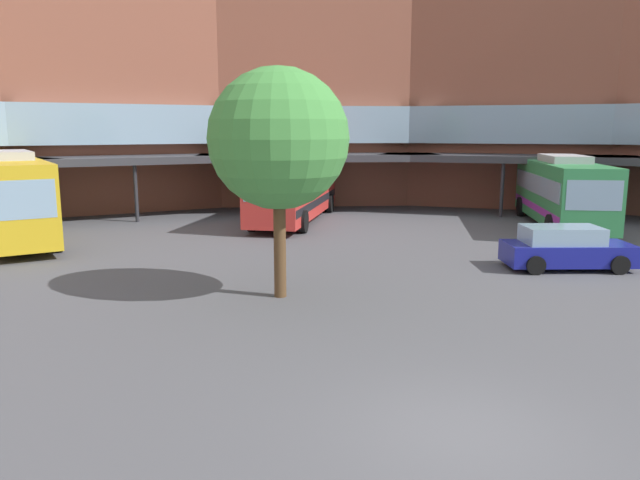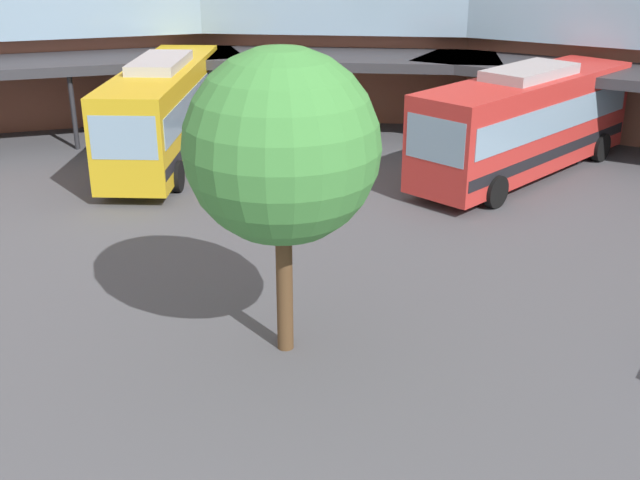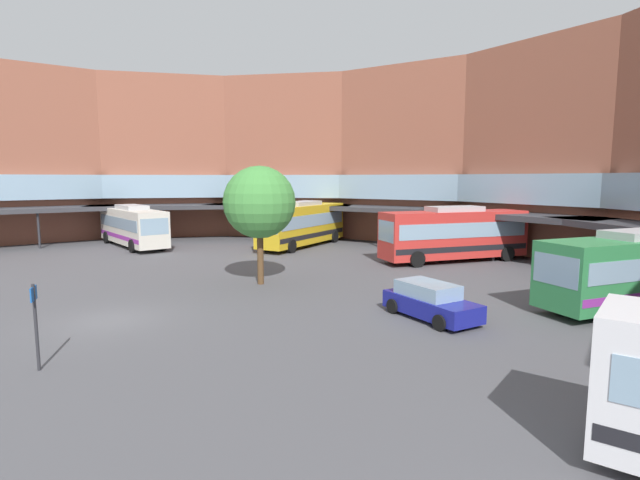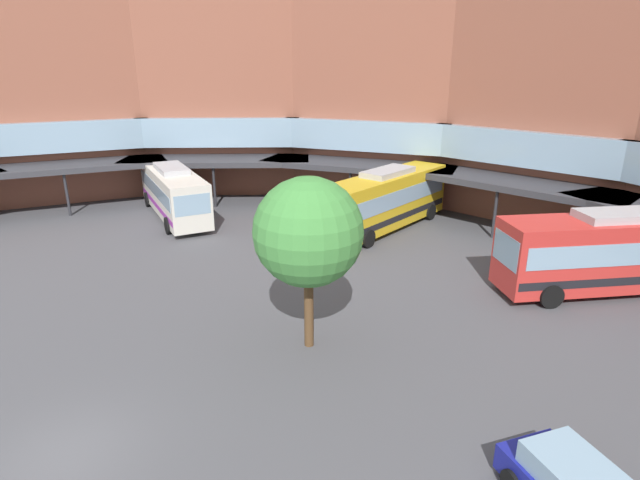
{
  "view_description": "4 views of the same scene",
  "coord_description": "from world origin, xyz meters",
  "px_view_note": "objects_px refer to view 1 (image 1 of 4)",
  "views": [
    {
      "loc": [
        -6.36,
        -7.08,
        4.93
      ],
      "look_at": [
        1.6,
        8.05,
        1.79
      ],
      "focal_mm": 34.12,
      "sensor_mm": 36.0,
      "label": 1
    },
    {
      "loc": [
        3.12,
        -6.35,
        9.03
      ],
      "look_at": [
        1.38,
        10.51,
        2.01
      ],
      "focal_mm": 44.47,
      "sensor_mm": 36.0,
      "label": 2
    },
    {
      "loc": [
        18.19,
        -12.05,
        5.98
      ],
      "look_at": [
        2.73,
        12.17,
        2.32
      ],
      "focal_mm": 27.24,
      "sensor_mm": 36.0,
      "label": 3
    },
    {
      "loc": [
        13.16,
        -3.38,
        10.47
      ],
      "look_at": [
        -1.45,
        11.93,
        3.07
      ],
      "focal_mm": 28.69,
      "sensor_mm": 36.0,
      "label": 4
    }
  ],
  "objects_px": {
    "bus_1": "(562,191)",
    "bus_4": "(12,196)",
    "bus_2": "(295,184)",
    "parked_car": "(566,248)",
    "plaza_tree": "(279,139)"
  },
  "relations": [
    {
      "from": "parked_car",
      "to": "plaza_tree",
      "type": "distance_m",
      "value": 11.28
    },
    {
      "from": "bus_2",
      "to": "bus_4",
      "type": "relative_size",
      "value": 0.91
    },
    {
      "from": "bus_1",
      "to": "plaza_tree",
      "type": "height_order",
      "value": "plaza_tree"
    },
    {
      "from": "bus_1",
      "to": "bus_4",
      "type": "relative_size",
      "value": 0.91
    },
    {
      "from": "bus_1",
      "to": "bus_2",
      "type": "distance_m",
      "value": 13.79
    },
    {
      "from": "bus_2",
      "to": "bus_4",
      "type": "xyz_separation_m",
      "value": [
        -13.6,
        0.5,
        -0.0
      ]
    },
    {
      "from": "plaza_tree",
      "to": "parked_car",
      "type": "bearing_deg",
      "value": -7.52
    },
    {
      "from": "bus_4",
      "to": "bus_2",
      "type": "bearing_deg",
      "value": 84.62
    },
    {
      "from": "plaza_tree",
      "to": "bus_2",
      "type": "bearing_deg",
      "value": 62.96
    },
    {
      "from": "plaza_tree",
      "to": "bus_4",
      "type": "bearing_deg",
      "value": 115.76
    },
    {
      "from": "bus_1",
      "to": "parked_car",
      "type": "xyz_separation_m",
      "value": [
        -7.57,
        -6.8,
        -1.1
      ]
    },
    {
      "from": "bus_2",
      "to": "parked_car",
      "type": "distance_m",
      "value": 15.33
    },
    {
      "from": "parked_car",
      "to": "plaza_tree",
      "type": "height_order",
      "value": "plaza_tree"
    },
    {
      "from": "bus_4",
      "to": "parked_car",
      "type": "relative_size",
      "value": 2.35
    },
    {
      "from": "parked_car",
      "to": "bus_4",
      "type": "bearing_deg",
      "value": 165.15
    }
  ]
}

